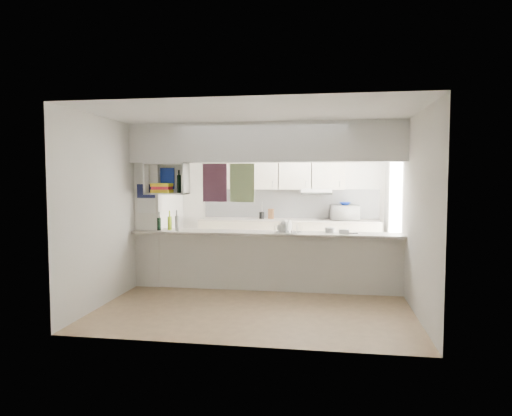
% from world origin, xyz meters
% --- Properties ---
extents(floor, '(4.80, 4.80, 0.00)m').
position_xyz_m(floor, '(0.00, 0.00, 0.00)').
color(floor, '#8F7053').
rests_on(floor, ground).
extents(ceiling, '(4.80, 4.80, 0.00)m').
position_xyz_m(ceiling, '(0.00, 0.00, 2.60)').
color(ceiling, white).
rests_on(ceiling, wall_back).
extents(wall_back, '(4.20, 0.00, 4.20)m').
position_xyz_m(wall_back, '(0.00, 2.40, 1.30)').
color(wall_back, silver).
rests_on(wall_back, floor).
extents(wall_left, '(0.00, 4.80, 4.80)m').
position_xyz_m(wall_left, '(-2.10, 0.00, 1.30)').
color(wall_left, silver).
rests_on(wall_left, floor).
extents(wall_right, '(0.00, 4.80, 4.80)m').
position_xyz_m(wall_right, '(2.10, 0.00, 1.30)').
color(wall_right, silver).
rests_on(wall_right, floor).
extents(servery_partition, '(4.20, 0.50, 2.60)m').
position_xyz_m(servery_partition, '(-0.17, 0.00, 1.66)').
color(servery_partition, silver).
rests_on(servery_partition, floor).
extents(cubby_shelf, '(0.65, 0.35, 0.50)m').
position_xyz_m(cubby_shelf, '(-1.57, -0.06, 1.71)').
color(cubby_shelf, white).
rests_on(cubby_shelf, bulkhead).
extents(kitchen_run, '(3.60, 0.63, 2.24)m').
position_xyz_m(kitchen_run, '(0.16, 2.14, 0.83)').
color(kitchen_run, beige).
rests_on(kitchen_run, floor).
extents(microwave, '(0.58, 0.43, 0.30)m').
position_xyz_m(microwave, '(1.30, 2.11, 1.07)').
color(microwave, white).
rests_on(microwave, bench_top).
extents(bowl, '(0.22, 0.22, 0.05)m').
position_xyz_m(bowl, '(1.31, 2.13, 1.25)').
color(bowl, '#0D2597').
rests_on(bowl, microwave).
extents(dish_rack, '(0.43, 0.36, 0.20)m').
position_xyz_m(dish_rack, '(0.37, -0.04, 1.00)').
color(dish_rack, silver).
rests_on(dish_rack, breakfast_bar).
extents(cup, '(0.14, 0.14, 0.11)m').
position_xyz_m(cup, '(0.27, -0.08, 0.99)').
color(cup, white).
rests_on(cup, dish_rack).
extents(wine_bottles, '(0.37, 0.15, 0.33)m').
position_xyz_m(wine_bottles, '(-1.54, -0.04, 1.04)').
color(wine_bottles, black).
rests_on(wine_bottles, breakfast_bar).
extents(plastic_tubs, '(0.49, 0.23, 0.07)m').
position_xyz_m(plastic_tubs, '(1.09, 0.04, 0.95)').
color(plastic_tubs, silver).
rests_on(plastic_tubs, breakfast_bar).
extents(utensil_jar, '(0.10, 0.10, 0.14)m').
position_xyz_m(utensil_jar, '(-0.36, 2.15, 0.99)').
color(utensil_jar, black).
rests_on(utensil_jar, bench_top).
extents(knife_block, '(0.12, 0.10, 0.21)m').
position_xyz_m(knife_block, '(-0.17, 2.18, 1.02)').
color(knife_block, brown).
rests_on(knife_block, bench_top).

